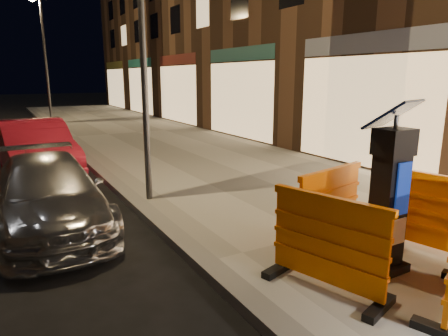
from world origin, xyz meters
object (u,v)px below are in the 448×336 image
barrier_back (329,206)px  parking_kiosk (389,194)px  barrier_kerbside (327,244)px  barrier_bldgside (434,215)px  car_silver (52,227)px  car_red (38,175)px

barrier_back → parking_kiosk: bearing=-102.0°
parking_kiosk → barrier_back: bearing=75.0°
barrier_kerbside → barrier_bldgside: bearing=-107.0°
car_silver → car_red: car_red is taller
barrier_back → car_silver: barrier_back is taller
parking_kiosk → barrier_back: parking_kiosk is taller
parking_kiosk → car_silver: bearing=115.0°
parking_kiosk → car_red: (-3.18, 8.07, -1.13)m
barrier_back → car_red: barrier_back is taller
car_silver → car_red: 4.09m
barrier_back → car_red: (-3.18, 7.12, -0.70)m
barrier_back → barrier_kerbside: 1.34m
barrier_kerbside → barrier_bldgside: size_ratio=1.00×
barrier_kerbside → car_red: bearing=-1.5°
barrier_bldgside → car_silver: barrier_bldgside is taller
car_red → car_silver: bearing=-96.1°
barrier_kerbside → barrier_back: bearing=-62.0°
parking_kiosk → car_red: size_ratio=0.46×
car_silver → car_red: size_ratio=0.95×
parking_kiosk → car_red: 8.75m
barrier_bldgside → car_red: barrier_bldgside is taller
barrier_kerbside → car_silver: (-2.39, 3.98, -0.70)m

